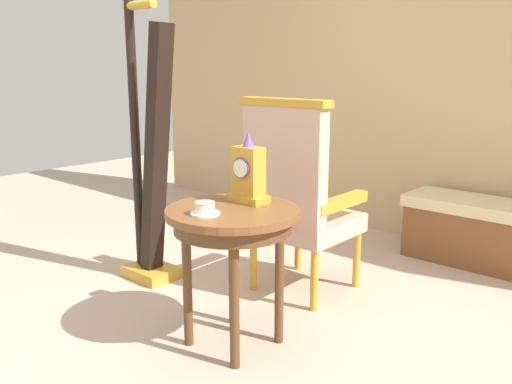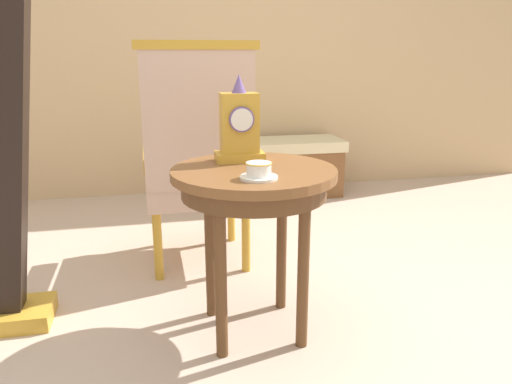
{
  "view_description": "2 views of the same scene",
  "coord_description": "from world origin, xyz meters",
  "px_view_note": "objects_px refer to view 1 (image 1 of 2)",
  "views": [
    {
      "loc": [
        1.65,
        -1.65,
        1.3
      ],
      "look_at": [
        0.04,
        0.17,
        0.74
      ],
      "focal_mm": 38.06,
      "sensor_mm": 36.0,
      "label": 1
    },
    {
      "loc": [
        -0.38,
        -1.67,
        1.08
      ],
      "look_at": [
        0.02,
        0.17,
        0.55
      ],
      "focal_mm": 34.35,
      "sensor_mm": 36.0,
      "label": 2
    }
  ],
  "objects_px": {
    "side_table": "(233,227)",
    "armchair": "(296,195)",
    "harp": "(150,168)",
    "window_bench": "(489,234)",
    "teacup_left": "(205,209)",
    "mantel_clock": "(248,174)"
  },
  "relations": [
    {
      "from": "side_table",
      "to": "armchair",
      "type": "xyz_separation_m",
      "value": [
        -0.15,
        0.67,
        0.01
      ]
    },
    {
      "from": "side_table",
      "to": "window_bench",
      "type": "bearing_deg",
      "value": 74.04
    },
    {
      "from": "armchair",
      "to": "harp",
      "type": "xyz_separation_m",
      "value": [
        -0.8,
        -0.41,
        0.12
      ]
    },
    {
      "from": "teacup_left",
      "to": "armchair",
      "type": "xyz_separation_m",
      "value": [
        -0.13,
        0.82,
        -0.11
      ]
    },
    {
      "from": "mantel_clock",
      "to": "armchair",
      "type": "bearing_deg",
      "value": 102.47
    },
    {
      "from": "teacup_left",
      "to": "harp",
      "type": "bearing_deg",
      "value": 155.81
    },
    {
      "from": "armchair",
      "to": "harp",
      "type": "height_order",
      "value": "harp"
    },
    {
      "from": "side_table",
      "to": "teacup_left",
      "type": "relative_size",
      "value": 5.13
    },
    {
      "from": "side_table",
      "to": "mantel_clock",
      "type": "xyz_separation_m",
      "value": [
        -0.03,
        0.14,
        0.22
      ]
    },
    {
      "from": "teacup_left",
      "to": "mantel_clock",
      "type": "relative_size",
      "value": 0.39
    },
    {
      "from": "mantel_clock",
      "to": "harp",
      "type": "relative_size",
      "value": 0.19
    },
    {
      "from": "harp",
      "to": "mantel_clock",
      "type": "bearing_deg",
      "value": -7.64
    },
    {
      "from": "harp",
      "to": "side_table",
      "type": "bearing_deg",
      "value": -15.32
    },
    {
      "from": "mantel_clock",
      "to": "armchair",
      "type": "relative_size",
      "value": 0.29
    },
    {
      "from": "armchair",
      "to": "window_bench",
      "type": "height_order",
      "value": "armchair"
    },
    {
      "from": "harp",
      "to": "window_bench",
      "type": "height_order",
      "value": "harp"
    },
    {
      "from": "window_bench",
      "to": "armchair",
      "type": "bearing_deg",
      "value": -119.35
    },
    {
      "from": "teacup_left",
      "to": "window_bench",
      "type": "xyz_separation_m",
      "value": [
        0.56,
        2.04,
        -0.48
      ]
    },
    {
      "from": "side_table",
      "to": "harp",
      "type": "xyz_separation_m",
      "value": [
        -0.94,
        0.26,
        0.12
      ]
    },
    {
      "from": "armchair",
      "to": "window_bench",
      "type": "distance_m",
      "value": 1.45
    },
    {
      "from": "teacup_left",
      "to": "harp",
      "type": "relative_size",
      "value": 0.07
    },
    {
      "from": "teacup_left",
      "to": "armchair",
      "type": "height_order",
      "value": "armchair"
    }
  ]
}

